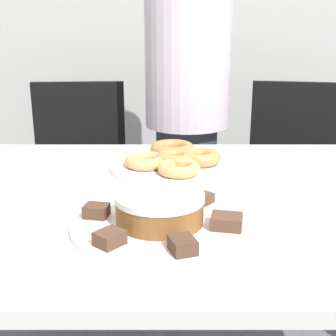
{
  "coord_description": "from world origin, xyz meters",
  "views": [
    {
      "loc": [
        -0.05,
        -1.0,
        1.16
      ],
      "look_at": [
        -0.05,
        0.01,
        0.84
      ],
      "focal_mm": 50.0,
      "sensor_mm": 36.0,
      "label": 1
    }
  ],
  "objects_px": {
    "frosted_cake": "(159,208)",
    "office_chair_right": "(292,197)",
    "person_standing": "(186,110)",
    "plate_cake": "(159,224)",
    "office_chair_left": "(79,197)",
    "plate_donuts": "(175,167)"
  },
  "relations": [
    {
      "from": "frosted_cake",
      "to": "office_chair_right",
      "type": "bearing_deg",
      "value": 62.07
    },
    {
      "from": "person_standing",
      "to": "frosted_cake",
      "type": "xyz_separation_m",
      "value": [
        -0.09,
        -1.02,
        0.0
      ]
    },
    {
      "from": "plate_cake",
      "to": "office_chair_left",
      "type": "bearing_deg",
      "value": 109.18
    },
    {
      "from": "office_chair_left",
      "to": "plate_cake",
      "type": "bearing_deg",
      "value": -74.57
    },
    {
      "from": "person_standing",
      "to": "plate_donuts",
      "type": "bearing_deg",
      "value": -94.85
    },
    {
      "from": "person_standing",
      "to": "plate_cake",
      "type": "relative_size",
      "value": 4.5
    },
    {
      "from": "office_chair_left",
      "to": "frosted_cake",
      "type": "distance_m",
      "value": 1.17
    },
    {
      "from": "office_chair_right",
      "to": "plate_cake",
      "type": "xyz_separation_m",
      "value": [
        -0.55,
        -1.05,
        0.35
      ]
    },
    {
      "from": "plate_cake",
      "to": "plate_donuts",
      "type": "bearing_deg",
      "value": 84.36
    },
    {
      "from": "person_standing",
      "to": "office_chair_right",
      "type": "bearing_deg",
      "value": 3.17
    },
    {
      "from": "person_standing",
      "to": "plate_cake",
      "type": "distance_m",
      "value": 1.03
    },
    {
      "from": "plate_donuts",
      "to": "office_chair_right",
      "type": "bearing_deg",
      "value": 52.51
    },
    {
      "from": "office_chair_left",
      "to": "plate_donuts",
      "type": "bearing_deg",
      "value": -63.1
    },
    {
      "from": "office_chair_right",
      "to": "frosted_cake",
      "type": "bearing_deg",
      "value": -107.51
    },
    {
      "from": "plate_cake",
      "to": "frosted_cake",
      "type": "height_order",
      "value": "frosted_cake"
    },
    {
      "from": "office_chair_left",
      "to": "plate_cake",
      "type": "relative_size",
      "value": 2.63
    },
    {
      "from": "plate_cake",
      "to": "plate_donuts",
      "type": "distance_m",
      "value": 0.37
    },
    {
      "from": "office_chair_left",
      "to": "person_standing",
      "type": "bearing_deg",
      "value": -7.08
    },
    {
      "from": "plate_cake",
      "to": "frosted_cake",
      "type": "xyz_separation_m",
      "value": [
        0.0,
        -0.0,
        0.03
      ]
    },
    {
      "from": "person_standing",
      "to": "office_chair_left",
      "type": "bearing_deg",
      "value": 176.68
    },
    {
      "from": "office_chair_left",
      "to": "frosted_cake",
      "type": "relative_size",
      "value": 5.26
    },
    {
      "from": "plate_cake",
      "to": "frosted_cake",
      "type": "relative_size",
      "value": 2.0
    }
  ]
}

